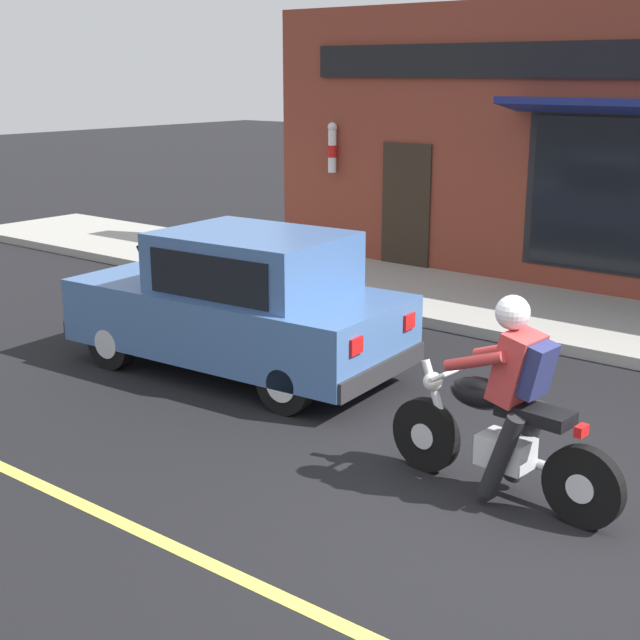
# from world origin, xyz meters

# --- Properties ---
(ground_plane) EXTENTS (80.00, 80.00, 0.00)m
(ground_plane) POSITION_xyz_m (0.00, 0.00, 0.00)
(ground_plane) COLOR black
(sidewalk_curb) EXTENTS (2.60, 22.00, 0.14)m
(sidewalk_curb) POSITION_xyz_m (5.30, 3.00, 0.07)
(sidewalk_curb) COLOR #9E9B93
(sidewalk_curb) RESTS_ON ground
(lane_stripe) EXTENTS (0.12, 19.80, 0.01)m
(lane_stripe) POSITION_xyz_m (-1.80, 3.00, 0.00)
(lane_stripe) COLOR #D1C64C
(lane_stripe) RESTS_ON ground
(storefront_building) EXTENTS (1.25, 11.56, 4.20)m
(storefront_building) POSITION_xyz_m (6.83, 2.05, 2.11)
(storefront_building) COLOR brown
(storefront_building) RESTS_ON ground
(motorcycle_with_rider) EXTENTS (0.59, 2.02, 1.62)m
(motorcycle_with_rider) POSITION_xyz_m (0.31, 0.30, 0.68)
(motorcycle_with_rider) COLOR black
(motorcycle_with_rider) RESTS_ON ground
(car_hatchback) EXTENTS (1.90, 3.88, 1.57)m
(car_hatchback) POSITION_xyz_m (1.26, 3.94, 0.77)
(car_hatchback) COLOR black
(car_hatchback) RESTS_ON ground
(traffic_cone) EXTENTS (0.36, 0.36, 0.60)m
(traffic_cone) POSITION_xyz_m (5.45, 7.01, 0.43)
(traffic_cone) COLOR black
(traffic_cone) RESTS_ON sidewalk_curb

